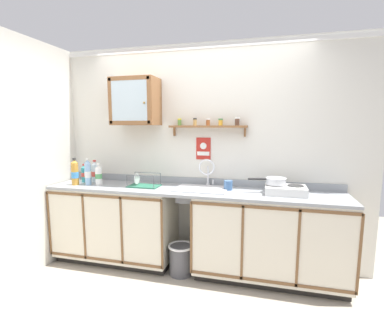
% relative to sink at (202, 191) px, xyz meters
% --- Properties ---
extents(floor, '(6.31, 6.31, 0.00)m').
position_rel_sink_xyz_m(floor, '(-0.13, -0.46, -0.92)').
color(floor, '#9E9384').
rests_on(floor, ground).
extents(back_wall, '(3.91, 0.07, 2.55)m').
position_rel_sink_xyz_m(back_wall, '(-0.13, 0.28, 0.37)').
color(back_wall, silver).
rests_on(back_wall, ground).
extents(side_wall_left, '(0.05, 3.51, 2.55)m').
position_rel_sink_xyz_m(side_wall_left, '(-1.81, -0.70, 0.36)').
color(side_wall_left, silver).
rests_on(side_wall_left, ground).
extents(lower_cabinet_run, '(1.43, 0.59, 0.91)m').
position_rel_sink_xyz_m(lower_cabinet_run, '(-1.06, -0.04, -0.46)').
color(lower_cabinet_run, black).
rests_on(lower_cabinet_run, ground).
extents(lower_cabinet_run_right, '(1.57, 0.59, 0.91)m').
position_rel_sink_xyz_m(lower_cabinet_run_right, '(0.74, -0.04, -0.46)').
color(lower_cabinet_run_right, black).
rests_on(lower_cabinet_run_right, ground).
extents(countertop, '(3.27, 0.61, 0.03)m').
position_rel_sink_xyz_m(countertop, '(-0.13, -0.04, 0.00)').
color(countertop, gray).
rests_on(countertop, lower_cabinet_run).
extents(backsplash, '(3.27, 0.02, 0.08)m').
position_rel_sink_xyz_m(backsplash, '(-0.13, 0.24, 0.06)').
color(backsplash, gray).
rests_on(backsplash, countertop).
extents(sink, '(0.57, 0.45, 0.45)m').
position_rel_sink_xyz_m(sink, '(0.00, 0.00, 0.00)').
color(sink, silver).
rests_on(sink, countertop).
extents(hot_plate_stove, '(0.41, 0.31, 0.09)m').
position_rel_sink_xyz_m(hot_plate_stove, '(0.88, -0.01, 0.06)').
color(hot_plate_stove, silver).
rests_on(hot_plate_stove, countertop).
extents(saucepan, '(0.39, 0.21, 0.07)m').
position_rel_sink_xyz_m(saucepan, '(0.77, 0.02, 0.15)').
color(saucepan, silver).
rests_on(saucepan, hot_plate_stove).
extents(bottle_detergent_teal_0, '(0.06, 0.06, 0.23)m').
position_rel_sink_xyz_m(bottle_detergent_teal_0, '(-1.51, 0.02, 0.12)').
color(bottle_detergent_teal_0, teal).
rests_on(bottle_detergent_teal_0, countertop).
extents(bottle_water_blue_1, '(0.07, 0.07, 0.31)m').
position_rel_sink_xyz_m(bottle_water_blue_1, '(-1.36, -0.11, 0.16)').
color(bottle_water_blue_1, '#8CB7E0').
rests_on(bottle_water_blue_1, countertop).
extents(bottle_opaque_white_2, '(0.08, 0.08, 0.26)m').
position_rel_sink_xyz_m(bottle_opaque_white_2, '(-1.23, -0.10, 0.14)').
color(bottle_opaque_white_2, white).
rests_on(bottle_opaque_white_2, countertop).
extents(bottle_juice_amber_3, '(0.08, 0.08, 0.32)m').
position_rel_sink_xyz_m(bottle_juice_amber_3, '(-1.50, -0.16, 0.16)').
color(bottle_juice_amber_3, gold).
rests_on(bottle_juice_amber_3, countertop).
extents(bottle_water_clear_4, '(0.09, 0.09, 0.27)m').
position_rel_sink_xyz_m(bottle_water_clear_4, '(-1.38, 0.06, 0.14)').
color(bottle_water_clear_4, silver).
rests_on(bottle_water_clear_4, countertop).
extents(dish_rack, '(0.35, 0.23, 0.15)m').
position_rel_sink_xyz_m(dish_rack, '(-0.68, -0.04, 0.04)').
color(dish_rack, '#26664C').
rests_on(dish_rack, countertop).
extents(mug, '(0.09, 0.13, 0.10)m').
position_rel_sink_xyz_m(mug, '(0.28, 0.04, 0.07)').
color(mug, '#3F6699').
rests_on(mug, countertop).
extents(wall_cabinet, '(0.52, 0.35, 0.54)m').
position_rel_sink_xyz_m(wall_cabinet, '(-0.81, 0.09, 0.99)').
color(wall_cabinet, brown).
extents(spice_shelf, '(0.89, 0.14, 0.21)m').
position_rel_sink_xyz_m(spice_shelf, '(0.03, 0.18, 0.71)').
color(spice_shelf, brown).
extents(warning_sign, '(0.17, 0.01, 0.25)m').
position_rel_sink_xyz_m(warning_sign, '(-0.04, 0.25, 0.45)').
color(warning_sign, '#B2261E').
extents(trash_bin, '(0.28, 0.28, 0.34)m').
position_rel_sink_xyz_m(trash_bin, '(-0.19, -0.18, -0.74)').
color(trash_bin, '#4C4C51').
rests_on(trash_bin, ground).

